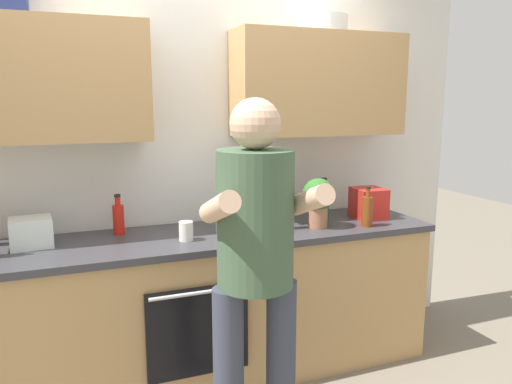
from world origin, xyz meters
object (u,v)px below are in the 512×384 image
person_standing (256,256)px  bottle_juice (282,206)px  bottle_hotsauce (118,218)px  cup_coffee (186,231)px  bottle_vinegar (367,211)px  potted_herb (318,199)px  grocery_bag_produce (31,232)px  bottle_soda (323,203)px  grocery_bag_crisps (368,203)px  bottle_water (289,212)px  mixing_bowl (233,225)px

person_standing → bottle_juice: person_standing is taller
bottle_hotsauce → cup_coffee: 0.43m
person_standing → bottle_hotsauce: 1.07m
person_standing → bottle_vinegar: person_standing is taller
cup_coffee → person_standing: bearing=-77.2°
potted_herb → grocery_bag_produce: bearing=173.2°
person_standing → bottle_juice: (0.52, 0.87, 0.01)m
bottle_juice → potted_herb: 0.26m
bottle_soda → bottle_hotsauce: bearing=175.5°
bottle_juice → grocery_bag_crisps: bottle_juice is taller
potted_herb → person_standing: bearing=-135.1°
bottle_water → bottle_vinegar: 0.49m
bottle_hotsauce → potted_herb: bearing=-13.5°
cup_coffee → bottle_water: bearing=1.9°
grocery_bag_crisps → bottle_water: bearing=-173.1°
bottle_juice → mixing_bowl: (-0.37, -0.11, -0.07)m
person_standing → bottle_juice: 1.01m
bottle_soda → potted_herb: 0.23m
person_standing → bottle_soda: (0.80, 0.85, 0.01)m
bottle_hotsauce → mixing_bowl: size_ratio=1.16×
grocery_bag_crisps → grocery_bag_produce: (-2.06, 0.09, -0.02)m
bottle_soda → grocery_bag_crisps: size_ratio=1.29×
bottle_water → bottle_soda: bottle_soda is taller
bottle_water → mixing_bowl: bottle_water is taller
bottle_hotsauce → bottle_vinegar: bottle_vinegar is taller
bottle_hotsauce → mixing_bowl: (0.64, -0.20, -0.06)m
bottle_juice → bottle_vinegar: bottle_juice is taller
bottle_vinegar → cup_coffee: (-1.12, 0.09, -0.05)m
bottle_hotsauce → bottle_water: bottle_water is taller
bottle_hotsauce → bottle_soda: 1.30m
bottle_water → grocery_bag_produce: bearing=173.5°
grocery_bag_crisps → potted_herb: bearing=-166.5°
mixing_bowl → person_standing: bearing=-101.0°
person_standing → grocery_bag_produce: (-0.95, 0.86, -0.02)m
bottle_water → bottle_soda: size_ratio=0.93×
bottle_water → mixing_bowl: (-0.34, 0.06, -0.06)m
person_standing → grocery_bag_crisps: 1.35m
bottle_vinegar → cup_coffee: bottle_vinegar is taller
cup_coffee → grocery_bag_crisps: size_ratio=0.51×
bottle_juice → potted_herb: potted_herb is taller
bottle_juice → bottle_water: bearing=-99.6°
person_standing → mixing_bowl: size_ratio=8.18×
bottle_soda → potted_herb: bearing=-126.9°
cup_coffee → bottle_vinegar: bearing=-4.8°
bottle_vinegar → mixing_bowl: 0.84m
potted_herb → grocery_bag_produce: (-1.63, 0.19, -0.10)m
person_standing → bottle_soda: bearing=46.5°
bottle_hotsauce → bottle_soda: bearing=-4.5°
bottle_water → bottle_soda: bearing=25.2°
bottle_juice → cup_coffee: bottle_juice is taller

